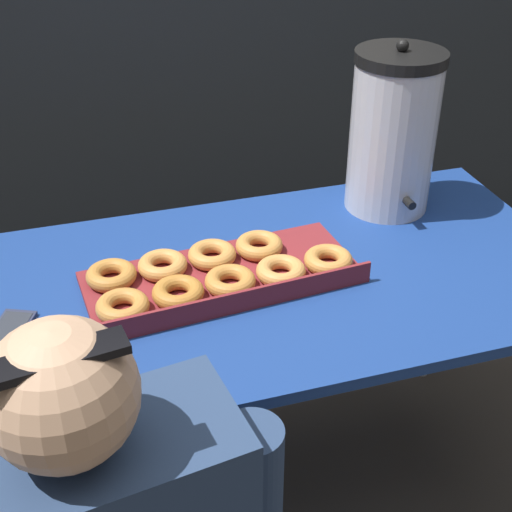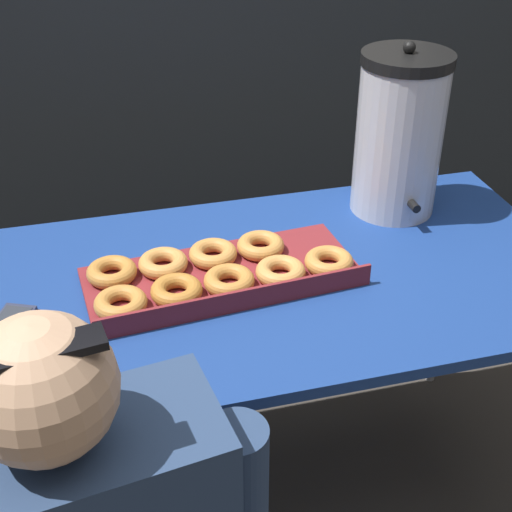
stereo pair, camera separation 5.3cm
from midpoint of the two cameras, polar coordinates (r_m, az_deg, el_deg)
The scene contains 5 objects.
ground_plane at distance 2.16m, azimuth 0.13°, elevation -18.57°, with size 12.00×12.00×0.00m, color #3D3833.
folding_table at distance 1.66m, azimuth 0.16°, elevation -2.97°, with size 1.44×0.76×0.76m.
donut_box at distance 1.60m, azimuth -4.16°, elevation -1.49°, with size 0.64×0.31×0.05m.
coffee_urn at distance 1.86m, azimuth 10.09°, elevation 9.70°, with size 0.23×0.26×0.45m.
cell_phone at distance 1.55m, azimuth -20.27°, elevation -5.96°, with size 0.13×0.17×0.01m.
Camera 1 is at (-0.42, -1.29, 1.69)m, focal length 50.00 mm.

